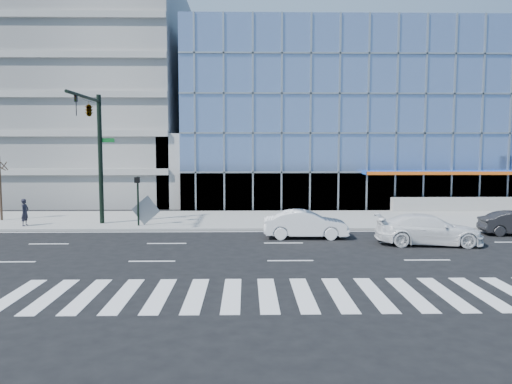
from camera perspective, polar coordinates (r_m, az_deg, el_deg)
ground at (r=25.82m, az=3.16°, el=-5.85°), size 160.00×160.00×0.00m
sidewalk at (r=33.68m, az=2.14°, el=-3.13°), size 120.00×8.00×0.15m
theatre_building at (r=53.75m, az=16.25°, el=7.69°), size 42.00×26.00×15.00m
parking_garage at (r=54.61m, az=-20.80°, el=10.15°), size 24.00×24.00×20.00m
ramp_block at (r=43.51m, az=-6.52°, el=2.58°), size 6.00×8.00×6.00m
tower_backdrop at (r=101.15m, az=-17.92°, el=15.77°), size 14.00×14.00×48.00m
traffic_signal at (r=31.22m, az=-18.19°, el=7.17°), size 1.14×5.74×8.00m
ped_signal_post at (r=31.06m, az=-13.37°, el=-0.13°), size 0.30×0.33×3.00m
white_suv at (r=26.76m, az=19.09°, el=-4.08°), size 5.47×2.70×1.53m
white_sedan at (r=27.26m, az=5.69°, el=-3.69°), size 4.60×1.76×1.50m
pedestrian at (r=33.42m, az=-24.91°, el=-2.12°), size 0.49×0.66×1.66m
tilted_panel at (r=31.45m, az=-12.48°, el=-2.03°), size 1.61×0.95×1.82m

